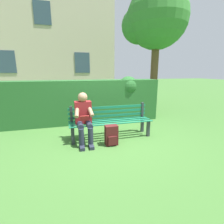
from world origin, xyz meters
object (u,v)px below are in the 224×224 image
Objects in this scene: tree at (154,20)px; backpack at (111,135)px; person_seated at (84,117)px; park_bench at (110,120)px.

tree is 5.32m from backpack.
backpack is at bearing 150.17° from person_seated.
person_seated is 5.22m from tree.
tree is (-3.19, -2.85, 2.98)m from person_seated.
park_bench is 4.49× the size of backpack.
backpack is at bearing 78.15° from park_bench.
person_seated is 0.24× the size of tree.
park_bench is 0.56m from backpack.
person_seated is at bearing -29.83° from backpack.
park_bench is 0.42× the size of tree.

